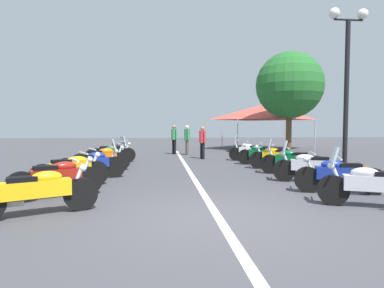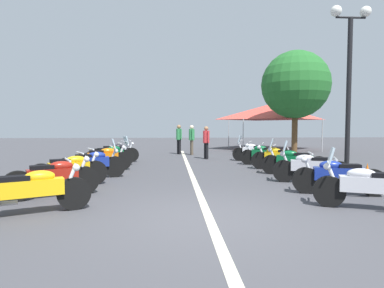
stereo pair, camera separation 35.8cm
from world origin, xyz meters
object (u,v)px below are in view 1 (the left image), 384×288
at_px(motorcycle_left_row_6, 111,152).
at_px(motorcycle_right_row_0, 373,185).
at_px(motorcycle_left_row_4, 102,158).
at_px(motorcycle_right_row_2, 310,166).
at_px(motorcycle_right_row_1, 339,175).
at_px(motorcycle_right_row_4, 276,157).
at_px(bystander_1, 187,138).
at_px(bystander_2, 174,137).
at_px(event_tent, 264,112).
at_px(motorcycle_left_row_2, 71,170).
at_px(motorcycle_left_row_5, 108,155).
at_px(motorcycle_right_row_6, 250,151).
at_px(motorcycle_left_row_0, 37,191).
at_px(motorcycle_right_row_3, 292,161).
at_px(street_lamp_twin_globe, 347,64).
at_px(motorcycle_left_row_1, 57,178).
at_px(bystander_0, 202,140).
at_px(traffic_cone_0, 365,174).
at_px(motorcycle_right_row_5, 261,154).
at_px(roadside_tree_0, 289,85).
at_px(motorcycle_left_row_3, 92,163).

distance_m(motorcycle_left_row_6, motorcycle_right_row_0, 10.60).
relative_size(motorcycle_left_row_4, motorcycle_right_row_2, 0.96).
relative_size(motorcycle_right_row_0, motorcycle_right_row_1, 0.98).
relative_size(motorcycle_right_row_4, bystander_1, 1.15).
bearing_deg(motorcycle_right_row_0, bystander_2, -52.05).
bearing_deg(motorcycle_right_row_0, event_tent, -78.21).
xyz_separation_m(motorcycle_left_row_2, event_tent, (13.38, -9.67, 2.18)).
distance_m(motorcycle_left_row_5, motorcycle_right_row_2, 7.74).
bearing_deg(motorcycle_right_row_6, motorcycle_left_row_0, 76.28).
xyz_separation_m(bystander_2, event_tent, (3.55, -6.55, 1.64)).
bearing_deg(motorcycle_left_row_6, motorcycle_right_row_3, -50.03).
relative_size(motorcycle_left_row_4, motorcycle_left_row_5, 1.07).
height_order(motorcycle_left_row_2, motorcycle_right_row_0, motorcycle_right_row_0).
bearing_deg(street_lamp_twin_globe, motorcycle_left_row_1, 103.51).
bearing_deg(motorcycle_left_row_6, bystander_0, -1.32).
relative_size(motorcycle_left_row_1, traffic_cone_0, 3.05).
bearing_deg(motorcycle_right_row_0, motorcycle_left_row_0, 22.35).
height_order(motorcycle_left_row_4, bystander_2, bystander_2).
bearing_deg(bystander_1, motorcycle_left_row_6, -145.28).
bearing_deg(motorcycle_right_row_1, motorcycle_left_row_2, 4.06).
relative_size(motorcycle_right_row_5, roadside_tree_0, 0.33).
height_order(motorcycle_left_row_0, bystander_1, bystander_1).
bearing_deg(motorcycle_right_row_1, motorcycle_right_row_6, -72.83).
bearing_deg(street_lamp_twin_globe, event_tent, -7.40).
distance_m(motorcycle_right_row_6, roadside_tree_0, 5.65).
relative_size(motorcycle_left_row_0, bystander_0, 1.24).
relative_size(motorcycle_right_row_2, motorcycle_right_row_5, 1.09).
distance_m(motorcycle_left_row_3, event_tent, 15.41).
xyz_separation_m(motorcycle_right_row_3, bystander_0, (5.39, 2.33, 0.48)).
height_order(street_lamp_twin_globe, bystander_2, street_lamp_twin_globe).
bearing_deg(bystander_0, event_tent, 30.01).
relative_size(motorcycle_left_row_2, bystander_0, 1.14).
distance_m(motorcycle_right_row_0, motorcycle_right_row_5, 7.07).
relative_size(street_lamp_twin_globe, bystander_2, 3.02).
height_order(motorcycle_left_row_5, street_lamp_twin_globe, street_lamp_twin_globe).
relative_size(traffic_cone_0, roadside_tree_0, 0.11).
bearing_deg(event_tent, motorcycle_right_row_6, 157.35).
bearing_deg(bystander_2, motorcycle_right_row_3, -97.52).
bearing_deg(motorcycle_right_row_4, motorcycle_right_row_3, 112.38).
xyz_separation_m(motorcycle_left_row_4, motorcycle_right_row_0, (-5.80, -6.31, -0.00)).
distance_m(motorcycle_left_row_0, motorcycle_right_row_4, 8.64).
bearing_deg(bystander_0, bystander_2, 93.81).
relative_size(motorcycle_left_row_3, motorcycle_left_row_6, 0.96).
relative_size(motorcycle_left_row_5, traffic_cone_0, 3.06).
bearing_deg(motorcycle_right_row_4, motorcycle_right_row_2, 109.41).
distance_m(motorcycle_left_row_3, motorcycle_left_row_6, 4.32).
distance_m(motorcycle_left_row_5, motorcycle_right_row_1, 8.68).
xyz_separation_m(motorcycle_left_row_3, bystander_0, (5.60, -4.18, 0.47)).
distance_m(motorcycle_right_row_5, roadside_tree_0, 6.57).
distance_m(motorcycle_left_row_0, street_lamp_twin_globe, 9.07).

